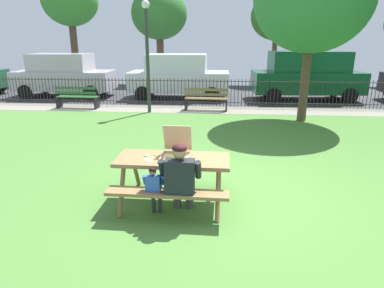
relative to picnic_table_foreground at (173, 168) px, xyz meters
name	(u,v)px	position (x,y,z in m)	size (l,w,h in m)	color
ground	(225,157)	(0.86, 2.31, -0.61)	(28.00, 12.07, 0.02)	#4C7E35
cobblestone_walkway	(224,110)	(0.86, 7.65, -0.60)	(28.00, 1.40, 0.01)	gray
street_asphalt	(223,94)	(0.86, 11.56, -0.60)	(28.00, 6.43, 0.01)	#38383D
picnic_table_foreground	(173,168)	(0.00, 0.00, 0.00)	(1.82, 1.51, 0.79)	olive
pizza_box_open	(176,152)	(0.05, 0.02, 0.27)	(0.47, 0.56, 0.50)	tan
pizza_slice_on_table	(150,158)	(-0.36, -0.04, 0.18)	(0.23, 0.27, 0.02)	#F9D27C
adult_at_table	(181,177)	(0.18, -0.50, 0.06)	(0.61, 0.59, 1.19)	#474747
child_at_table	(154,187)	(-0.21, -0.53, -0.10)	(0.31, 0.30, 0.82)	#2F2F2F
iron_fence_streetside	(224,93)	(0.86, 8.35, -0.05)	(19.19, 0.03, 1.08)	#2D2823
park_bench_left	(77,98)	(-4.77, 7.51, -0.18)	(1.61, 0.51, 0.85)	#2C5B2E
park_bench_center	(206,99)	(0.20, 7.51, -0.18)	(1.62, 0.54, 0.85)	brown
lamp_post_walkway	(147,46)	(-1.86, 7.03, 1.76)	(0.28, 0.28, 3.83)	#2D382D
parked_car_left	(64,75)	(-6.45, 10.17, 0.41)	(4.41, 1.94, 1.94)	#BAB2B9
parked_car_center	(178,76)	(-1.16, 10.17, 0.41)	(4.41, 1.93, 1.94)	silver
parked_car_right	(307,75)	(4.45, 10.17, 0.50)	(4.70, 2.16, 2.08)	#0D4E29
far_tree_left	(70,1)	(-8.38, 16.08, 4.13)	(3.32, 3.32, 6.28)	brown
far_tree_midleft	(159,14)	(-3.00, 16.08, 3.36)	(3.29, 3.29, 5.48)	brown
far_tree_center	(277,17)	(3.85, 16.08, 3.19)	(2.97, 2.97, 5.15)	brown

